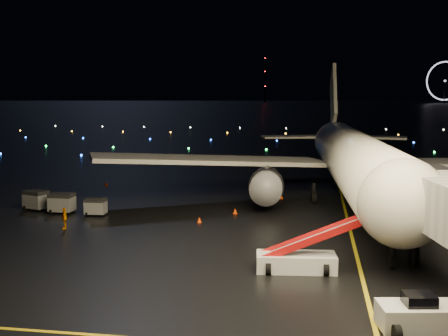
# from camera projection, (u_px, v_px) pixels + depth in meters

# --- Properties ---
(ground) EXTENTS (2000.00, 2000.00, 0.00)m
(ground) POSITION_uv_depth(u_px,v_px,m) (300.00, 113.00, 329.12)
(ground) COLOR black
(ground) RESTS_ON ground
(lane_centre) EXTENTS (0.25, 80.00, 0.02)m
(lane_centre) POSITION_uv_depth(u_px,v_px,m) (348.00, 223.00, 48.31)
(lane_centre) COLOR gold
(lane_centre) RESTS_ON ground
(lane_cross) EXTENTS (60.00, 0.25, 0.02)m
(lane_cross) POSITION_uv_depth(u_px,v_px,m) (12.00, 329.00, 26.56)
(lane_cross) COLOR gold
(lane_cross) RESTS_ON ground
(airliner) EXTENTS (56.97, 54.42, 15.32)m
(airliner) POSITION_uv_depth(u_px,v_px,m) (351.00, 127.00, 57.96)
(airliner) COLOR silver
(airliner) RESTS_ON ground
(pushback_tug) EXTENTS (3.97, 2.53, 1.76)m
(pushback_tug) POSITION_uv_depth(u_px,v_px,m) (419.00, 312.00, 26.40)
(pushback_tug) COLOR silver
(pushback_tug) RESTS_ON ground
(belt_loader) EXTENTS (7.44, 2.71, 3.53)m
(belt_loader) POSITION_uv_depth(u_px,v_px,m) (296.00, 244.00, 35.14)
(belt_loader) COLOR silver
(belt_loader) RESTS_ON ground
(crew_c) EXTENTS (0.78, 1.14, 1.79)m
(crew_c) POSITION_uv_depth(u_px,v_px,m) (65.00, 218.00, 46.27)
(crew_c) COLOR orange
(crew_c) RESTS_ON ground
(safety_cone_0) EXTENTS (0.52, 0.52, 0.48)m
(safety_cone_0) POSITION_uv_depth(u_px,v_px,m) (199.00, 220.00, 48.74)
(safety_cone_0) COLOR #FF3C00
(safety_cone_0) RESTS_ON ground
(safety_cone_1) EXTENTS (0.48, 0.48, 0.47)m
(safety_cone_1) POSITION_uv_depth(u_px,v_px,m) (281.00, 197.00, 59.66)
(safety_cone_1) COLOR #FF3C00
(safety_cone_1) RESTS_ON ground
(safety_cone_2) EXTENTS (0.49, 0.49, 0.50)m
(safety_cone_2) POSITION_uv_depth(u_px,v_px,m) (235.00, 211.00, 52.26)
(safety_cone_2) COLOR #FF3C00
(safety_cone_2) RESTS_ON ground
(safety_cone_3) EXTENTS (0.51, 0.51, 0.52)m
(safety_cone_3) POSITION_uv_depth(u_px,v_px,m) (106.00, 184.00, 67.82)
(safety_cone_3) COLOR #FF3C00
(safety_cone_3) RESTS_ON ground
(ferris_wheel) EXTENTS (49.33, 16.80, 52.00)m
(ferris_wheel) POSITION_uv_depth(u_px,v_px,m) (445.00, 82.00, 709.66)
(ferris_wheel) COLOR black
(ferris_wheel) RESTS_ON ground
(radio_mast) EXTENTS (1.80, 1.80, 64.00)m
(radio_mast) POSITION_uv_depth(u_px,v_px,m) (265.00, 79.00, 765.09)
(radio_mast) COLOR black
(radio_mast) RESTS_ON ground
(taxiway_lights) EXTENTS (164.00, 92.00, 0.36)m
(taxiway_lights) POSITION_uv_depth(u_px,v_px,m) (278.00, 138.00, 139.25)
(taxiway_lights) COLOR black
(taxiway_lights) RESTS_ON ground
(baggage_cart_0) EXTENTS (1.88, 1.36, 1.56)m
(baggage_cart_0) POSITION_uv_depth(u_px,v_px,m) (96.00, 207.00, 51.47)
(baggage_cart_0) COLOR gray
(baggage_cart_0) RESTS_ON ground
(baggage_cart_1) EXTENTS (2.20, 1.56, 1.86)m
(baggage_cart_1) POSITION_uv_depth(u_px,v_px,m) (62.00, 203.00, 52.45)
(baggage_cart_1) COLOR gray
(baggage_cart_1) RESTS_ON ground
(baggage_cart_2) EXTENTS (2.59, 2.20, 1.86)m
(baggage_cart_2) POSITION_uv_depth(u_px,v_px,m) (36.00, 200.00, 53.93)
(baggage_cart_2) COLOR gray
(baggage_cart_2) RESTS_ON ground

